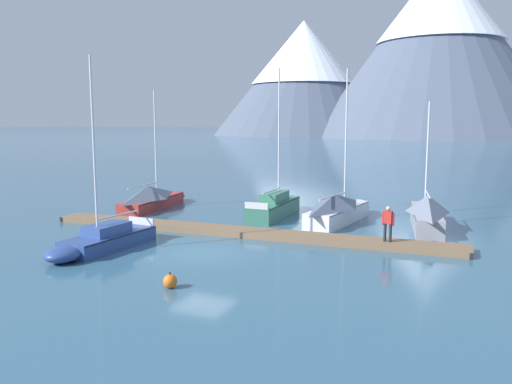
{
  "coord_description": "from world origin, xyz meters",
  "views": [
    {
      "loc": [
        11.38,
        -19.87,
        5.95
      ],
      "look_at": [
        0.0,
        6.0,
        2.0
      ],
      "focal_mm": 36.2,
      "sensor_mm": 36.0,
      "label": 1
    }
  ],
  "objects": [
    {
      "name": "ground_plane",
      "position": [
        0.0,
        0.0,
        0.0
      ],
      "size": [
        700.0,
        700.0,
        0.0
      ],
      "primitive_type": "plane",
      "color": "#335B75"
    },
    {
      "name": "mountain_west_summit",
      "position": [
        -56.03,
        180.45,
        24.05
      ],
      "size": [
        72.02,
        72.02,
        44.96
      ],
      "color": "#4C566B",
      "rests_on": "ground"
    },
    {
      "name": "mountain_central_massif",
      "position": [
        -4.94,
        178.13,
        32.74
      ],
      "size": [
        89.38,
        89.38,
        62.11
      ],
      "color": "#4C566B",
      "rests_on": "ground"
    },
    {
      "name": "dock",
      "position": [
        0.0,
        4.0,
        0.14
      ],
      "size": [
        22.54,
        2.49,
        0.3
      ],
      "color": "brown",
      "rests_on": "ground"
    },
    {
      "name": "sailboat_nearest_berth",
      "position": [
        -8.96,
        8.95,
        0.76
      ],
      "size": [
        2.39,
        7.46,
        7.92
      ],
      "color": "#B2332D",
      "rests_on": "ground"
    },
    {
      "name": "sailboat_second_berth",
      "position": [
        -4.42,
        -1.57,
        0.49
      ],
      "size": [
        2.0,
        6.08,
        8.76
      ],
      "color": "navy",
      "rests_on": "ground"
    },
    {
      "name": "sailboat_mid_dock_port",
      "position": [
        -0.32,
        9.78,
        0.63
      ],
      "size": [
        1.76,
        6.68,
        9.13
      ],
      "color": "#336B56",
      "rests_on": "ground"
    },
    {
      "name": "sailboat_mid_dock_starboard",
      "position": [
        3.86,
        9.35,
        0.82
      ],
      "size": [
        2.53,
        7.56,
        8.91
      ],
      "color": "silver",
      "rests_on": "ground"
    },
    {
      "name": "sailboat_far_berth",
      "position": [
        8.69,
        9.63,
        0.93
      ],
      "size": [
        2.63,
        7.8,
        6.98
      ],
      "color": "#93939E",
      "rests_on": "ground"
    },
    {
      "name": "person_on_dock",
      "position": [
        7.51,
        4.22,
        1.26
      ],
      "size": [
        0.58,
        0.28,
        1.69
      ],
      "color": "#232328",
      "rests_on": "dock"
    },
    {
      "name": "mooring_buoy_channel_marker",
      "position": [
        1.42,
        -4.85,
        0.26
      ],
      "size": [
        0.51,
        0.51,
        0.59
      ],
      "color": "orange",
      "rests_on": "ground"
    }
  ]
}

